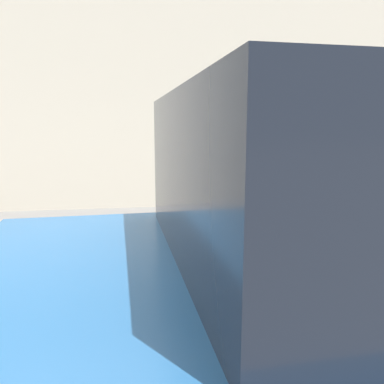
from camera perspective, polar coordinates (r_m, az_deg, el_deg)
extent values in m
cube|color=#9E9B96|center=(4.38, -7.38, -10.18)|extent=(24.00, 2.80, 0.14)
cube|color=beige|center=(7.54, -8.47, 20.98)|extent=(24.00, 0.30, 6.04)
cylinder|color=slate|center=(3.21, 0.00, -6.51)|extent=(0.07, 0.07, 1.05)
cube|color=black|center=(3.08, 0.00, 5.57)|extent=(0.19, 0.15, 0.30)
cube|color=gray|center=(3.01, 0.22, 5.87)|extent=(0.10, 0.01, 0.10)
cylinder|color=black|center=(3.08, 0.00, 9.43)|extent=(0.22, 0.12, 0.22)
cylinder|color=black|center=(2.65, -6.49, -18.03)|extent=(0.68, 0.25, 0.67)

